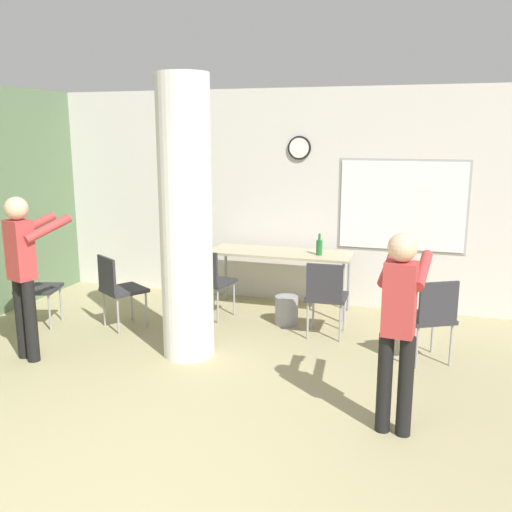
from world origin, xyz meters
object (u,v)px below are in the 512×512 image
folding_table (281,256)px  person_playing_side (399,318)px  bottle_on_table (319,247)px  chair_near_pillar (118,286)px  chair_mid_room (431,314)px  chair_table_right (326,293)px  chair_table_left (210,278)px  person_watching_back (24,265)px  chair_by_left_wall (32,284)px

folding_table → person_playing_side: person_playing_side is taller
bottle_on_table → chair_near_pillar: (-2.12, -1.16, -0.36)m
bottle_on_table → chair_mid_room: 1.82m
chair_table_right → chair_mid_room: (1.11, -0.42, 0.00)m
chair_mid_room → bottle_on_table: bearing=138.8°
folding_table → chair_table_right: size_ratio=2.05×
chair_mid_room → chair_table_left: bearing=165.8°
chair_near_pillar → person_playing_side: person_playing_side is taller
folding_table → person_watching_back: size_ratio=1.08×
chair_near_pillar → bottle_on_table: bearing=28.7°
chair_table_left → person_watching_back: (-1.28, -1.71, 0.46)m
folding_table → chair_near_pillar: (-1.62, -1.21, -0.21)m
chair_table_left → chair_by_left_wall: (-1.91, -0.85, 0.00)m
folding_table → chair_near_pillar: 2.04m
chair_table_right → chair_mid_room: size_ratio=1.00×
chair_table_right → person_playing_side: (0.88, -1.87, 0.41)m
chair_table_right → chair_by_left_wall: size_ratio=1.00×
chair_table_left → chair_near_pillar: size_ratio=1.00×
chair_table_right → person_watching_back: bearing=-151.6°
person_watching_back → chair_by_left_wall: bearing=126.0°
chair_by_left_wall → chair_near_pillar: same height
bottle_on_table → person_watching_back: 3.36m
folding_table → chair_mid_room: 2.22m
bottle_on_table → person_playing_side: (1.11, -2.62, 0.04)m
chair_near_pillar → person_playing_side: size_ratio=0.56×
person_playing_side → person_watching_back: size_ratio=0.94×
chair_by_left_wall → chair_near_pillar: bearing=11.4°
folding_table → person_playing_side: 3.12m
folding_table → chair_table_left: size_ratio=2.05×
bottle_on_table → chair_near_pillar: bearing=-151.3°
chair_near_pillar → person_watching_back: person_watching_back is taller
person_playing_side → person_watching_back: (-3.62, 0.39, 0.05)m
chair_near_pillar → person_playing_side: 3.57m
bottle_on_table → chair_mid_room: (1.34, -1.17, -0.36)m
bottle_on_table → chair_near_pillar: bottle_on_table is taller
person_watching_back → bottle_on_table: bearing=41.6°
chair_by_left_wall → bottle_on_table: bearing=23.5°
chair_table_left → chair_near_pillar: same height
bottle_on_table → chair_table_right: size_ratio=0.31×
bottle_on_table → chair_table_left: bottle_on_table is taller
folding_table → person_playing_side: bearing=-59.0°
chair_near_pillar → chair_mid_room: size_ratio=1.00×
bottle_on_table → chair_by_left_wall: bottle_on_table is taller
chair_mid_room → person_playing_side: 1.52m
chair_by_left_wall → chair_near_pillar: size_ratio=1.00×
chair_near_pillar → person_watching_back: bearing=-110.1°
chair_near_pillar → person_watching_back: size_ratio=0.53×
bottle_on_table → chair_table_right: 0.86m
bottle_on_table → chair_table_left: bearing=-157.2°
chair_by_left_wall → chair_table_right: bearing=10.4°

